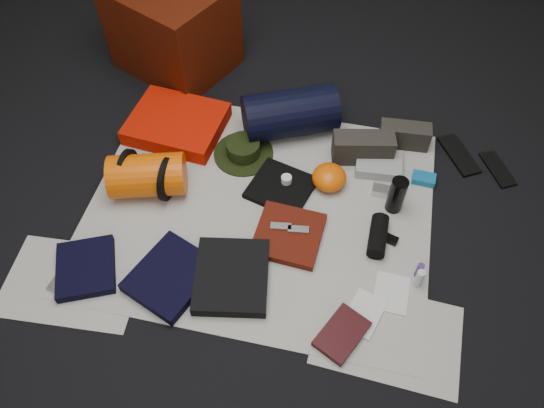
% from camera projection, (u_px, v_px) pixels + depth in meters
% --- Properties ---
extents(floor, '(4.50, 4.50, 0.02)m').
position_uv_depth(floor, '(259.00, 211.00, 2.52)').
color(floor, black).
rests_on(floor, ground).
extents(newspaper_mat, '(1.60, 1.30, 0.01)m').
position_uv_depth(newspaper_mat, '(259.00, 209.00, 2.51)').
color(newspaper_mat, beige).
rests_on(newspaper_mat, floor).
extents(newspaper_sheet_front_left, '(0.61, 0.44, 0.00)m').
position_uv_depth(newspaper_sheet_front_left, '(73.00, 282.00, 2.28)').
color(newspaper_sheet_front_left, beige).
rests_on(newspaper_sheet_front_left, floor).
extents(newspaper_sheet_front_right, '(0.60, 0.43, 0.00)m').
position_uv_depth(newspaper_sheet_front_right, '(388.00, 335.00, 2.14)').
color(newspaper_sheet_front_right, beige).
rests_on(newspaper_sheet_front_right, floor).
extents(red_cabinet, '(0.75, 0.70, 0.50)m').
position_uv_depth(red_cabinet, '(173.00, 27.00, 2.95)').
color(red_cabinet, '#441105').
rests_on(red_cabinet, floor).
extents(sleeping_pad, '(0.51, 0.43, 0.09)m').
position_uv_depth(sleeping_pad, '(177.00, 124.00, 2.78)').
color(sleeping_pad, red).
rests_on(sleeping_pad, newspaper_mat).
extents(stuff_sack, '(0.40, 0.30, 0.21)m').
position_uv_depth(stuff_sack, '(148.00, 175.00, 2.50)').
color(stuff_sack, '#DA5003').
rests_on(stuff_sack, newspaper_mat).
extents(sack_strap_left, '(0.02, 0.22, 0.22)m').
position_uv_depth(sack_strap_left, '(127.00, 171.00, 2.50)').
color(sack_strap_left, black).
rests_on(sack_strap_left, newspaper_mat).
extents(sack_strap_right, '(0.03, 0.22, 0.22)m').
position_uv_depth(sack_strap_right, '(168.00, 178.00, 2.48)').
color(sack_strap_right, black).
rests_on(sack_strap_right, newspaper_mat).
extents(navy_duffel, '(0.53, 0.42, 0.25)m').
position_uv_depth(navy_duffel, '(290.00, 113.00, 2.71)').
color(navy_duffel, black).
rests_on(navy_duffel, newspaper_mat).
extents(boonie_brim, '(0.38, 0.38, 0.01)m').
position_uv_depth(boonie_brim, '(244.00, 154.00, 2.71)').
color(boonie_brim, black).
rests_on(boonie_brim, newspaper_mat).
extents(boonie_crown, '(0.17, 0.17, 0.07)m').
position_uv_depth(boonie_crown, '(243.00, 148.00, 2.68)').
color(boonie_crown, black).
rests_on(boonie_crown, boonie_brim).
extents(hiking_boot_left, '(0.32, 0.17, 0.15)m').
position_uv_depth(hiking_boot_left, '(363.00, 148.00, 2.64)').
color(hiking_boot_left, '#2D2A23').
rests_on(hiking_boot_left, newspaper_mat).
extents(hiking_boot_right, '(0.26, 0.11, 0.13)m').
position_uv_depth(hiking_boot_right, '(404.00, 135.00, 2.70)').
color(hiking_boot_right, '#2D2A23').
rests_on(hiking_boot_right, newspaper_mat).
extents(flip_flop_left, '(0.23, 0.29, 0.02)m').
position_uv_depth(flip_flop_left, '(459.00, 155.00, 2.71)').
color(flip_flop_left, black).
rests_on(flip_flop_left, floor).
extents(flip_flop_right, '(0.18, 0.24, 0.01)m').
position_uv_depth(flip_flop_right, '(498.00, 169.00, 2.65)').
color(flip_flop_right, black).
rests_on(flip_flop_right, floor).
extents(trousers_navy_a, '(0.34, 0.35, 0.04)m').
position_uv_depth(trousers_navy_a, '(86.00, 268.00, 2.30)').
color(trousers_navy_a, black).
rests_on(trousers_navy_a, newspaper_mat).
extents(trousers_navy_b, '(0.39, 0.42, 0.05)m').
position_uv_depth(trousers_navy_b, '(171.00, 276.00, 2.27)').
color(trousers_navy_b, black).
rests_on(trousers_navy_b, newspaper_mat).
extents(trousers_charcoal, '(0.37, 0.40, 0.06)m').
position_uv_depth(trousers_charcoal, '(232.00, 276.00, 2.26)').
color(trousers_charcoal, black).
rests_on(trousers_charcoal, newspaper_mat).
extents(black_tshirt, '(0.35, 0.33, 0.03)m').
position_uv_depth(black_tshirt, '(281.00, 188.00, 2.57)').
color(black_tshirt, black).
rests_on(black_tshirt, newspaper_mat).
extents(red_shirt, '(0.31, 0.31, 0.04)m').
position_uv_depth(red_shirt, '(289.00, 235.00, 2.40)').
color(red_shirt, '#4F1308').
rests_on(red_shirt, newspaper_mat).
extents(orange_stuff_sack, '(0.21, 0.21, 0.11)m').
position_uv_depth(orange_stuff_sack, '(329.00, 177.00, 2.55)').
color(orange_stuff_sack, '#DA5003').
rests_on(orange_stuff_sack, newspaper_mat).
extents(first_aid_pouch, '(0.23, 0.18, 0.06)m').
position_uv_depth(first_aid_pouch, '(379.00, 164.00, 2.64)').
color(first_aid_pouch, gray).
rests_on(first_aid_pouch, newspaper_mat).
extents(water_bottle, '(0.10, 0.10, 0.20)m').
position_uv_depth(water_bottle, '(397.00, 195.00, 2.43)').
color(water_bottle, black).
rests_on(water_bottle, newspaper_mat).
extents(speaker, '(0.08, 0.21, 0.08)m').
position_uv_depth(speaker, '(378.00, 236.00, 2.37)').
color(speaker, black).
rests_on(speaker, newspaper_mat).
extents(compact_camera, '(0.10, 0.06, 0.04)m').
position_uv_depth(compact_camera, '(382.00, 191.00, 2.55)').
color(compact_camera, silver).
rests_on(compact_camera, newspaper_mat).
extents(cyan_case, '(0.12, 0.08, 0.04)m').
position_uv_depth(cyan_case, '(424.00, 179.00, 2.59)').
color(cyan_case, '#0F6191').
rests_on(cyan_case, newspaper_mat).
extents(toiletry_purple, '(0.03, 0.03, 0.09)m').
position_uv_depth(toiletry_purple, '(419.00, 270.00, 2.26)').
color(toiletry_purple, '#502476').
rests_on(toiletry_purple, newspaper_mat).
extents(toiletry_clear, '(0.04, 0.04, 0.10)m').
position_uv_depth(toiletry_clear, '(419.00, 278.00, 2.23)').
color(toiletry_clear, silver).
rests_on(toiletry_clear, newspaper_mat).
extents(paperback_book, '(0.23, 0.26, 0.03)m').
position_uv_depth(paperback_book, '(342.00, 334.00, 2.12)').
color(paperback_book, black).
rests_on(paperback_book, newspaper_mat).
extents(map_booklet, '(0.19, 0.23, 0.01)m').
position_uv_depth(map_booklet, '(364.00, 314.00, 2.19)').
color(map_booklet, silver).
rests_on(map_booklet, newspaper_mat).
extents(map_printout, '(0.15, 0.19, 0.01)m').
position_uv_depth(map_printout, '(391.00, 293.00, 2.25)').
color(map_printout, silver).
rests_on(map_printout, newspaper_mat).
extents(sunglasses, '(0.11, 0.07, 0.02)m').
position_uv_depth(sunglasses, '(387.00, 238.00, 2.40)').
color(sunglasses, black).
rests_on(sunglasses, newspaper_mat).
extents(key_cluster, '(0.08, 0.08, 0.01)m').
position_uv_depth(key_cluster, '(58.00, 285.00, 2.26)').
color(key_cluster, silver).
rests_on(key_cluster, newspaper_mat).
extents(tape_roll, '(0.05, 0.05, 0.03)m').
position_uv_depth(tape_roll, '(286.00, 179.00, 2.56)').
color(tape_roll, silver).
rests_on(tape_roll, black_tshirt).
extents(energy_bar_a, '(0.10, 0.05, 0.01)m').
position_uv_depth(energy_bar_a, '(281.00, 226.00, 2.39)').
color(energy_bar_a, silver).
rests_on(energy_bar_a, red_shirt).
extents(energy_bar_b, '(0.10, 0.05, 0.01)m').
position_uv_depth(energy_bar_b, '(298.00, 230.00, 2.38)').
color(energy_bar_b, silver).
rests_on(energy_bar_b, red_shirt).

